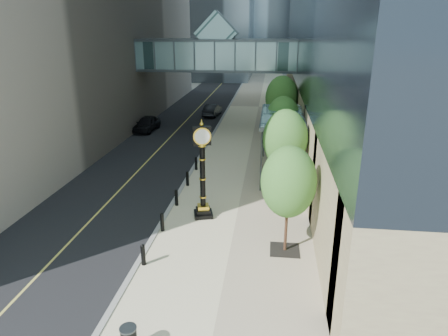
{
  "coord_description": "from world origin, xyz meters",
  "views": [
    {
      "loc": [
        2.7,
        -13.89,
        10.05
      ],
      "look_at": [
        0.29,
        6.25,
        2.94
      ],
      "focal_mm": 32.0,
      "sensor_mm": 36.0,
      "label": 1
    }
  ],
  "objects_px": {
    "car_near": "(147,124)",
    "car_far": "(212,110)",
    "pedestrian": "(296,176)",
    "street_clock": "(203,177)"
  },
  "relations": [
    {
      "from": "pedestrian",
      "to": "car_near",
      "type": "relative_size",
      "value": 0.35
    },
    {
      "from": "street_clock",
      "to": "car_near",
      "type": "bearing_deg",
      "value": 100.93
    },
    {
      "from": "car_near",
      "to": "car_far",
      "type": "xyz_separation_m",
      "value": [
        5.59,
        8.37,
        -0.06
      ]
    },
    {
      "from": "street_clock",
      "to": "pedestrian",
      "type": "distance_m",
      "value": 7.48
    },
    {
      "from": "car_far",
      "to": "street_clock",
      "type": "bearing_deg",
      "value": 103.69
    },
    {
      "from": "car_near",
      "to": "car_far",
      "type": "height_order",
      "value": "car_near"
    },
    {
      "from": "pedestrian",
      "to": "car_near",
      "type": "height_order",
      "value": "pedestrian"
    },
    {
      "from": "street_clock",
      "to": "pedestrian",
      "type": "relative_size",
      "value": 3.48
    },
    {
      "from": "pedestrian",
      "to": "car_far",
      "type": "bearing_deg",
      "value": -47.87
    },
    {
      "from": "car_far",
      "to": "pedestrian",
      "type": "bearing_deg",
      "value": 117.99
    }
  ]
}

